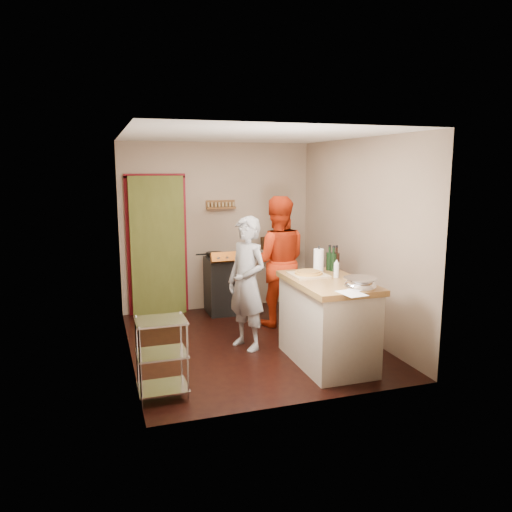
{
  "coord_description": "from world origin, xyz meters",
  "views": [
    {
      "loc": [
        -1.83,
        -5.84,
        2.23
      ],
      "look_at": [
        0.07,
        0.0,
        1.13
      ],
      "focal_mm": 35.0,
      "sensor_mm": 36.0,
      "label": 1
    }
  ],
  "objects_px": {
    "stove": "(226,284)",
    "person_red": "(277,261)",
    "wire_shelving": "(162,354)",
    "person_stripe": "(247,283)",
    "island": "(327,320)"
  },
  "relations": [
    {
      "from": "stove",
      "to": "person_red",
      "type": "bearing_deg",
      "value": -55.83
    },
    {
      "from": "wire_shelving",
      "to": "person_red",
      "type": "bearing_deg",
      "value": 44.5
    },
    {
      "from": "person_stripe",
      "to": "person_red",
      "type": "distance_m",
      "value": 1.04
    },
    {
      "from": "person_stripe",
      "to": "person_red",
      "type": "xyz_separation_m",
      "value": [
        0.68,
        0.78,
        0.09
      ]
    },
    {
      "from": "wire_shelving",
      "to": "person_stripe",
      "type": "bearing_deg",
      "value": 41.61
    },
    {
      "from": "stove",
      "to": "person_stripe",
      "type": "distance_m",
      "value": 1.62
    },
    {
      "from": "stove",
      "to": "person_red",
      "type": "xyz_separation_m",
      "value": [
        0.54,
        -0.79,
        0.47
      ]
    },
    {
      "from": "wire_shelving",
      "to": "person_red",
      "type": "relative_size",
      "value": 0.44
    },
    {
      "from": "island",
      "to": "stove",
      "type": "bearing_deg",
      "value": 104.1
    },
    {
      "from": "stove",
      "to": "island",
      "type": "distance_m",
      "value": 2.4
    },
    {
      "from": "wire_shelving",
      "to": "stove",
      "type": "bearing_deg",
      "value": 63.15
    },
    {
      "from": "stove",
      "to": "person_stripe",
      "type": "bearing_deg",
      "value": -95.24
    },
    {
      "from": "stove",
      "to": "wire_shelving",
      "type": "bearing_deg",
      "value": -116.85
    },
    {
      "from": "island",
      "to": "person_stripe",
      "type": "bearing_deg",
      "value": 134.06
    },
    {
      "from": "island",
      "to": "person_red",
      "type": "distance_m",
      "value": 1.59
    }
  ]
}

